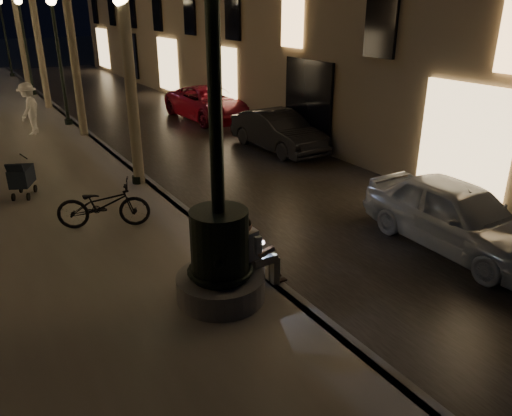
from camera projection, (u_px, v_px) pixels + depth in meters
ground at (84, 134)px, 18.79m from camera, size 120.00×120.00×0.00m
cobble_lane at (159, 124)px, 20.24m from camera, size 6.00×45.00×0.02m
curb_strip at (84, 131)px, 18.75m from camera, size 0.25×45.00×0.20m
fountain_lamppost at (219, 240)px, 7.60m from camera, size 1.40×1.40×5.21m
seated_man_laptop at (254, 250)px, 8.02m from camera, size 0.91×0.31×1.28m
lamp_curb_a at (126, 63)px, 11.90m from camera, size 0.36×0.36×4.81m
lamp_curb_b at (57, 42)px, 18.20m from camera, size 0.36×0.36×4.81m
lamp_curb_c at (23, 32)px, 24.51m from camera, size 0.36×0.36×4.81m
lamp_curb_d at (4, 26)px, 30.82m from camera, size 0.36×0.36×4.81m
stroller at (21, 176)px, 11.93m from camera, size 0.69×1.00×1.03m
car_front at (457, 215)px, 9.83m from camera, size 1.73×4.07×1.37m
car_second at (278, 131)px, 16.47m from camera, size 1.50×3.95×1.29m
car_third at (210, 103)px, 20.87m from camera, size 2.40×4.90×1.34m
pedestrian_white at (29, 109)px, 17.58m from camera, size 1.15×1.35×1.81m
bicycle at (103, 205)px, 10.33m from camera, size 2.00×1.36×0.99m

